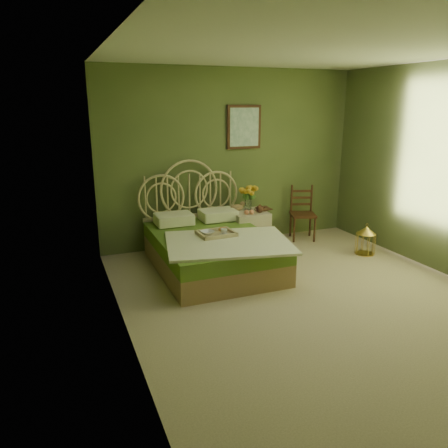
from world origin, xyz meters
name	(u,v)px	position (x,y,z in m)	size (l,w,h in m)	color
floor	(307,297)	(0.00, 0.00, 0.00)	(4.50, 4.50, 0.00)	beige
ceiling	(321,48)	(0.00, 0.00, 2.60)	(4.50, 4.50, 0.00)	silver
wall_back	(231,158)	(0.00, 2.25, 1.30)	(4.00, 4.00, 0.00)	#5F6C39
wall_left	(119,197)	(-2.00, 0.00, 1.30)	(4.50, 4.50, 0.00)	#5F6C39
wall_art	(244,127)	(0.20, 2.22, 1.75)	(0.54, 0.04, 0.64)	#381F0F
bed	(211,247)	(-0.69, 1.26, 0.29)	(1.66, 2.11, 1.30)	#9E704F
nightstand	(248,225)	(0.11, 1.82, 0.35)	(0.51, 0.51, 0.99)	#C1B69D
chair	(301,209)	(1.09, 1.97, 0.47)	(0.48, 0.48, 0.84)	#381F0F
birdcage	(366,241)	(1.55, 0.94, 0.20)	(0.27, 0.27, 0.41)	gold
book_lower	(259,209)	(0.28, 1.83, 0.57)	(0.17, 0.23, 0.02)	#381E0F
book_upper	(259,208)	(0.28, 1.83, 0.59)	(0.15, 0.21, 0.02)	#472819
cereal_bowl	(207,232)	(-0.78, 1.14, 0.53)	(0.17, 0.17, 0.04)	white
coffee_cup	(224,232)	(-0.60, 1.03, 0.54)	(0.08, 0.08, 0.08)	white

